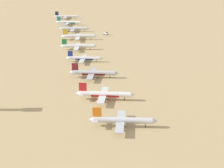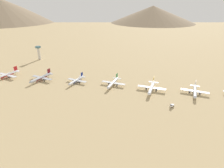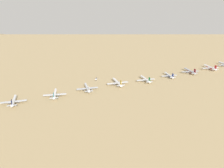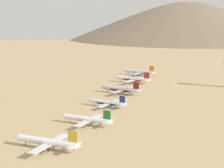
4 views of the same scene
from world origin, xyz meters
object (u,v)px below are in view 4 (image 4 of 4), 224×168
(parked_jet_4, at_px, (87,119))
(parked_jet_0, at_px, (139,72))
(parked_jet_1, at_px, (133,79))
(parked_jet_5, at_px, (48,142))
(parked_jet_2, at_px, (121,89))
(parked_jet_3, at_px, (107,103))

(parked_jet_4, bearing_deg, parked_jet_0, -82.20)
(parked_jet_1, distance_m, parked_jet_5, 212.48)
(parked_jet_0, distance_m, parked_jet_1, 49.91)
(parked_jet_4, bearing_deg, parked_jet_1, -82.72)
(parked_jet_4, relative_size, parked_jet_5, 0.92)
(parked_jet_1, distance_m, parked_jet_2, 56.12)
(parked_jet_1, relative_size, parked_jet_4, 1.08)
(parked_jet_4, bearing_deg, parked_jet_3, -83.15)
(parked_jet_2, bearing_deg, parked_jet_3, 98.14)
(parked_jet_2, distance_m, parked_jet_5, 156.39)
(parked_jet_0, xyz_separation_m, parked_jet_3, (-22.45, 157.47, -0.67))
(parked_jet_0, bearing_deg, parked_jet_3, 98.11)
(parked_jet_2, bearing_deg, parked_jet_4, 97.50)
(parked_jet_0, height_order, parked_jet_4, parked_jet_0)
(parked_jet_1, xyz_separation_m, parked_jet_3, (-14.22, 108.24, -0.69))
(parked_jet_2, height_order, parked_jet_5, parked_jet_5)
(parked_jet_1, height_order, parked_jet_3, parked_jet_1)
(parked_jet_1, bearing_deg, parked_jet_4, 97.28)
(parked_jet_0, relative_size, parked_jet_4, 1.06)
(parked_jet_1, xyz_separation_m, parked_jet_5, (-19.83, 211.55, 0.05))
(parked_jet_3, relative_size, parked_jet_4, 0.91)
(parked_jet_5, bearing_deg, parked_jet_1, -84.64)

